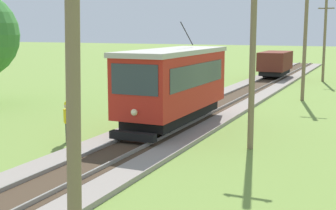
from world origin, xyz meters
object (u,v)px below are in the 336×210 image
object	(u,v)px
utility_pole_foreground	(73,82)
utility_pole_mid	(305,38)
red_tram	(174,83)
utility_pole_near_tram	(253,57)
utility_pole_far	(325,39)
track_worker	(67,120)
freight_car	(275,63)

from	to	relation	value
utility_pole_foreground	utility_pole_mid	xyz separation A→B (m)	(0.00, 25.96, 0.26)
red_tram	utility_pole_near_tram	xyz separation A→B (m)	(4.35, -2.35, 1.51)
utility_pole_near_tram	utility_pole_far	size ratio (longest dim) A/B	0.97
utility_pole_mid	track_worker	distance (m)	18.12
utility_pole_near_tram	utility_pole_far	distance (m)	26.44
utility_pole_far	utility_pole_mid	bearing A→B (deg)	-90.00
red_tram	utility_pole_mid	size ratio (longest dim) A/B	1.04
freight_car	red_tram	bearing A→B (deg)	-89.99
utility_pole_near_tram	track_worker	xyz separation A→B (m)	(-7.30, -2.15, -2.72)
utility_pole_mid	utility_pole_far	xyz separation A→B (m)	(-0.00, 12.31, -0.36)
utility_pole_foreground	utility_pole_mid	bearing A→B (deg)	90.00
utility_pole_near_tram	utility_pole_mid	distance (m)	14.13
freight_car	utility_pole_foreground	distance (m)	38.65
red_tram	utility_pole_near_tram	distance (m)	5.17
utility_pole_foreground	track_worker	world-z (taller)	utility_pole_foreground
utility_pole_mid	track_worker	size ratio (longest dim) A/B	4.59
utility_pole_foreground	utility_pole_far	xyz separation A→B (m)	(0.00, 38.27, -0.10)
utility_pole_far	track_worker	distance (m)	29.64
utility_pole_far	red_tram	bearing A→B (deg)	-100.23
red_tram	freight_car	distance (m)	24.16
red_tram	utility_pole_foreground	bearing A→B (deg)	-72.95
red_tram	track_worker	distance (m)	5.52
utility_pole_near_tram	track_worker	distance (m)	8.08
utility_pole_far	track_worker	bearing A→B (deg)	-104.33
utility_pole_mid	utility_pole_far	world-z (taller)	utility_pole_mid
utility_pole_near_tram	red_tram	bearing A→B (deg)	151.64
utility_pole_foreground	track_worker	size ratio (longest dim) A/B	4.30
red_tram	utility_pole_far	xyz separation A→B (m)	(4.35, 24.09, 1.63)
red_tram	utility_pole_near_tram	bearing A→B (deg)	-28.36
utility_pole_far	track_worker	world-z (taller)	utility_pole_far
freight_car	utility_pole_far	size ratio (longest dim) A/B	0.70
red_tram	utility_pole_near_tram	world-z (taller)	utility_pole_near_tram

